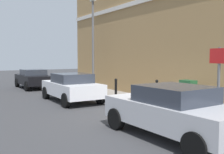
{
  "coord_description": "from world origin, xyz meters",
  "views": [
    {
      "loc": [
        -5.51,
        -6.7,
        2.13
      ],
      "look_at": [
        1.34,
        3.85,
        1.2
      ],
      "focal_mm": 40.84,
      "sensor_mm": 36.0,
      "label": 1
    }
  ],
  "objects_px": {
    "car_silver": "(173,110)",
    "street_sign": "(219,74)",
    "car_black": "(33,78)",
    "utility_cabinet": "(188,96)",
    "bollard_near_cabinet": "(157,90)",
    "lamppost": "(93,39)",
    "bollard_far_kerb": "(116,89)",
    "car_white": "(72,87)"
  },
  "relations": [
    {
      "from": "car_silver",
      "to": "street_sign",
      "type": "bearing_deg",
      "value": -99.69
    },
    {
      "from": "car_black",
      "to": "street_sign",
      "type": "height_order",
      "value": "street_sign"
    },
    {
      "from": "car_silver",
      "to": "utility_cabinet",
      "type": "distance_m",
      "value": 3.13
    },
    {
      "from": "car_black",
      "to": "bollard_near_cabinet",
      "type": "bearing_deg",
      "value": -164.4
    },
    {
      "from": "car_black",
      "to": "lamppost",
      "type": "distance_m",
      "value": 5.43
    },
    {
      "from": "car_black",
      "to": "bollard_far_kerb",
      "type": "relative_size",
      "value": 3.77
    },
    {
      "from": "car_black",
      "to": "street_sign",
      "type": "xyz_separation_m",
      "value": [
        1.55,
        -13.58,
        0.96
      ]
    },
    {
      "from": "car_white",
      "to": "car_silver",
      "type": "bearing_deg",
      "value": -179.1
    },
    {
      "from": "utility_cabinet",
      "to": "car_white",
      "type": "bearing_deg",
      "value": 117.08
    },
    {
      "from": "car_black",
      "to": "lamppost",
      "type": "bearing_deg",
      "value": -145.54
    },
    {
      "from": "bollard_far_kerb",
      "to": "utility_cabinet",
      "type": "bearing_deg",
      "value": -72.08
    },
    {
      "from": "bollard_far_kerb",
      "to": "street_sign",
      "type": "relative_size",
      "value": 0.45
    },
    {
      "from": "car_black",
      "to": "bollard_far_kerb",
      "type": "xyz_separation_m",
      "value": [
        1.5,
        -8.27,
        0.0
      ]
    },
    {
      "from": "car_silver",
      "to": "car_black",
      "type": "bearing_deg",
      "value": -0.63
    },
    {
      "from": "bollard_near_cabinet",
      "to": "lamppost",
      "type": "bearing_deg",
      "value": 90.0
    },
    {
      "from": "car_black",
      "to": "car_silver",
      "type": "bearing_deg",
      "value": -179.87
    },
    {
      "from": "car_white",
      "to": "bollard_near_cabinet",
      "type": "distance_m",
      "value": 4.16
    },
    {
      "from": "utility_cabinet",
      "to": "bollard_near_cabinet",
      "type": "distance_m",
      "value": 1.82
    },
    {
      "from": "bollard_near_cabinet",
      "to": "street_sign",
      "type": "distance_m",
      "value": 4.08
    },
    {
      "from": "bollard_far_kerb",
      "to": "street_sign",
      "type": "height_order",
      "value": "street_sign"
    },
    {
      "from": "car_black",
      "to": "bollard_far_kerb",
      "type": "height_order",
      "value": "car_black"
    },
    {
      "from": "utility_cabinet",
      "to": "bollard_near_cabinet",
      "type": "xyz_separation_m",
      "value": [
        0.1,
        1.82,
        0.02
      ]
    },
    {
      "from": "car_black",
      "to": "utility_cabinet",
      "type": "distance_m",
      "value": 11.88
    },
    {
      "from": "car_silver",
      "to": "car_white",
      "type": "bearing_deg",
      "value": -0.87
    },
    {
      "from": "street_sign",
      "to": "lamppost",
      "type": "height_order",
      "value": "lamppost"
    },
    {
      "from": "street_sign",
      "to": "lamppost",
      "type": "xyz_separation_m",
      "value": [
        1.13,
        9.64,
        1.64
      ]
    },
    {
      "from": "car_black",
      "to": "street_sign",
      "type": "distance_m",
      "value": 13.7
    },
    {
      "from": "bollard_near_cabinet",
      "to": "lamppost",
      "type": "distance_m",
      "value": 6.39
    },
    {
      "from": "utility_cabinet",
      "to": "bollard_near_cabinet",
      "type": "height_order",
      "value": "utility_cabinet"
    },
    {
      "from": "bollard_far_kerb",
      "to": "street_sign",
      "type": "distance_m",
      "value": 5.39
    },
    {
      "from": "car_white",
      "to": "car_black",
      "type": "height_order",
      "value": "car_white"
    },
    {
      "from": "car_white",
      "to": "bollard_far_kerb",
      "type": "xyz_separation_m",
      "value": [
        1.49,
        -1.69,
        -0.02
      ]
    },
    {
      "from": "street_sign",
      "to": "utility_cabinet",
      "type": "bearing_deg",
      "value": 62.61
    },
    {
      "from": "car_white",
      "to": "street_sign",
      "type": "relative_size",
      "value": 1.72
    },
    {
      "from": "car_white",
      "to": "lamppost",
      "type": "bearing_deg",
      "value": -43.97
    },
    {
      "from": "bollard_near_cabinet",
      "to": "lamppost",
      "type": "xyz_separation_m",
      "value": [
        -0.0,
        5.84,
        2.6
      ]
    },
    {
      "from": "utility_cabinet",
      "to": "lamppost",
      "type": "relative_size",
      "value": 0.2
    },
    {
      "from": "car_black",
      "to": "bollard_near_cabinet",
      "type": "distance_m",
      "value": 10.14
    },
    {
      "from": "car_white",
      "to": "lamppost",
      "type": "distance_m",
      "value": 4.55
    },
    {
      "from": "bollard_near_cabinet",
      "to": "bollard_far_kerb",
      "type": "relative_size",
      "value": 1.0
    },
    {
      "from": "bollard_near_cabinet",
      "to": "car_white",
      "type": "bearing_deg",
      "value": 129.8
    },
    {
      "from": "car_black",
      "to": "car_white",
      "type": "bearing_deg",
      "value": -179.62
    }
  ]
}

